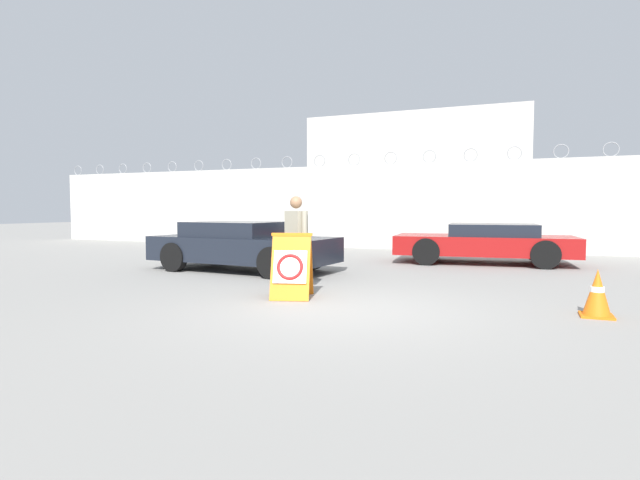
# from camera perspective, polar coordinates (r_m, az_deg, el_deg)

# --- Properties ---
(ground_plane) EXTENTS (90.00, 90.00, 0.00)m
(ground_plane) POSITION_cam_1_polar(r_m,az_deg,el_deg) (7.43, 2.28, -7.89)
(ground_plane) COLOR gray
(perimeter_wall) EXTENTS (36.00, 0.30, 3.57)m
(perimeter_wall) POSITION_cam_1_polar(r_m,az_deg,el_deg) (18.16, 14.51, 3.74)
(perimeter_wall) COLOR beige
(perimeter_wall) RESTS_ON ground_plane
(building_block) EXTENTS (8.59, 6.62, 5.21)m
(building_block) POSITION_cam_1_polar(r_m,az_deg,el_deg) (22.69, 12.02, 6.35)
(building_block) COLOR beige
(building_block) RESTS_ON ground_plane
(barricade_sign) EXTENTS (0.83, 0.89, 1.08)m
(barricade_sign) POSITION_cam_1_polar(r_m,az_deg,el_deg) (8.26, -3.26, -2.95)
(barricade_sign) COLOR orange
(barricade_sign) RESTS_ON ground_plane
(security_guard) EXTENTS (0.57, 0.59, 1.70)m
(security_guard) POSITION_cam_1_polar(r_m,az_deg,el_deg) (8.96, -2.72, 0.16)
(security_guard) COLOR black
(security_guard) RESTS_ON ground_plane
(traffic_cone_near) EXTENTS (0.42, 0.42, 0.66)m
(traffic_cone_near) POSITION_cam_1_polar(r_m,az_deg,el_deg) (7.83, 29.11, -5.34)
(traffic_cone_near) COLOR orange
(traffic_cone_near) RESTS_ON ground_plane
(parked_car_front_coupe) EXTENTS (4.58, 2.21, 1.17)m
(parked_car_front_coupe) POSITION_cam_1_polar(r_m,az_deg,el_deg) (12.03, -8.95, -0.60)
(parked_car_front_coupe) COLOR black
(parked_car_front_coupe) RESTS_ON ground_plane
(parked_car_rear_sedan) EXTENTS (4.78, 2.32, 1.07)m
(parked_car_rear_sedan) POSITION_cam_1_polar(r_m,az_deg,el_deg) (14.19, 18.36, -0.25)
(parked_car_rear_sedan) COLOR black
(parked_car_rear_sedan) RESTS_ON ground_plane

